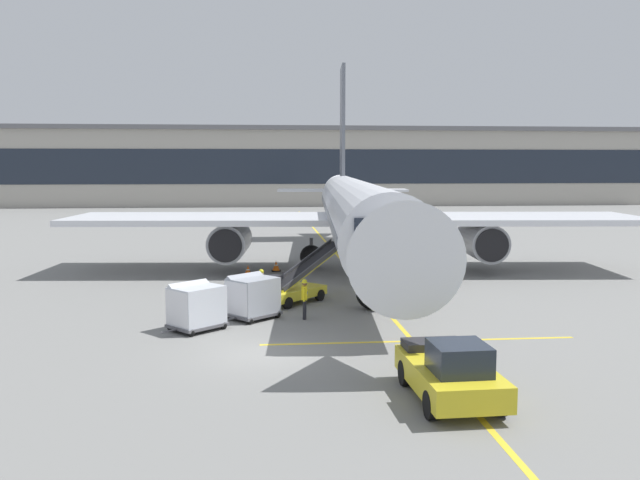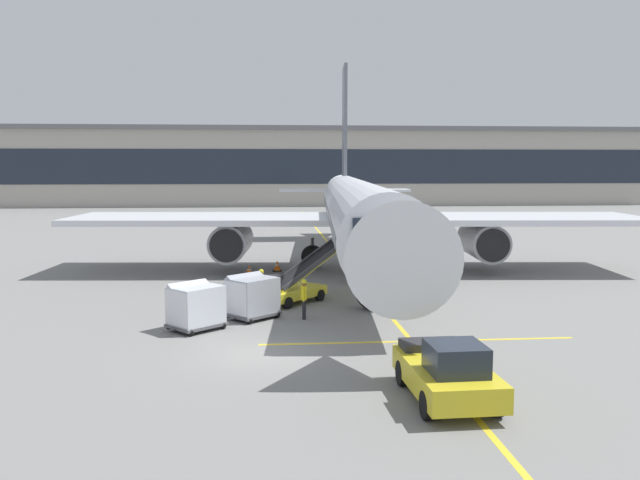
# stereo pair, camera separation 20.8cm
# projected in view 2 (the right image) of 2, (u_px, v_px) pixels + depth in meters

# --- Properties ---
(ground_plane) EXTENTS (600.00, 600.00, 0.00)m
(ground_plane) POSITION_uv_depth(u_px,v_px,m) (261.00, 354.00, 23.43)
(ground_plane) COLOR slate
(parked_airplane) EXTENTS (35.90, 45.55, 15.28)m
(parked_airplane) POSITION_uv_depth(u_px,v_px,m) (357.00, 211.00, 41.75)
(parked_airplane) COLOR silver
(parked_airplane) RESTS_ON ground
(belt_loader) EXTENTS (4.64, 4.77, 2.76)m
(belt_loader) POSITION_uv_depth(u_px,v_px,m) (296.00, 285.00, 32.28)
(belt_loader) COLOR gold
(belt_loader) RESTS_ON ground
(baggage_cart_lead) EXTENTS (2.56, 2.53, 1.91)m
(baggage_cart_lead) POSITION_uv_depth(u_px,v_px,m) (252.00, 296.00, 28.75)
(baggage_cart_lead) COLOR #515156
(baggage_cart_lead) RESTS_ON ground
(baggage_cart_second) EXTENTS (2.56, 2.53, 1.91)m
(baggage_cart_second) POSITION_uv_depth(u_px,v_px,m) (195.00, 305.00, 26.78)
(baggage_cart_second) COLOR #515156
(baggage_cart_second) RESTS_ON ground
(pushback_tug) EXTENTS (2.24, 4.47, 1.83)m
(pushback_tug) POSITION_uv_depth(u_px,v_px,m) (447.00, 372.00, 18.67)
(pushback_tug) COLOR gold
(pushback_tug) RESTS_ON ground
(ground_crew_by_loader) EXTENTS (0.47, 0.42, 1.74)m
(ground_crew_by_loader) POSITION_uv_depth(u_px,v_px,m) (261.00, 285.00, 31.36)
(ground_crew_by_loader) COLOR #333847
(ground_crew_by_loader) RESTS_ON ground
(ground_crew_by_carts) EXTENTS (0.45, 0.43, 1.74)m
(ground_crew_by_carts) POSITION_uv_depth(u_px,v_px,m) (250.00, 299.00, 27.93)
(ground_crew_by_carts) COLOR #514C42
(ground_crew_by_carts) RESTS_ON ground
(ground_crew_marshaller) EXTENTS (0.30, 0.57, 1.74)m
(ground_crew_marshaller) POSITION_uv_depth(u_px,v_px,m) (304.00, 296.00, 28.61)
(ground_crew_marshaller) COLOR black
(ground_crew_marshaller) RESTS_ON ground
(safety_cone_engine_keepout) EXTENTS (0.54, 0.54, 0.62)m
(safety_cone_engine_keepout) POSITION_uv_depth(u_px,v_px,m) (249.00, 271.00, 40.07)
(safety_cone_engine_keepout) COLOR black
(safety_cone_engine_keepout) RESTS_ON ground
(safety_cone_wingtip) EXTENTS (0.57, 0.57, 0.66)m
(safety_cone_wingtip) POSITION_uv_depth(u_px,v_px,m) (277.00, 266.00, 41.74)
(safety_cone_wingtip) COLOR black
(safety_cone_wingtip) RESTS_ON ground
(safety_cone_nose_mark) EXTENTS (0.60, 0.60, 0.68)m
(safety_cone_nose_mark) POSITION_uv_depth(u_px,v_px,m) (296.00, 279.00, 37.08)
(safety_cone_nose_mark) COLOR black
(safety_cone_nose_mark) RESTS_ON ground
(apron_guidance_line_lead_in) EXTENTS (0.20, 110.00, 0.01)m
(apron_guidance_line_lead_in) POSITION_uv_depth(u_px,v_px,m) (353.00, 272.00, 41.30)
(apron_guidance_line_lead_in) COLOR yellow
(apron_guidance_line_lead_in) RESTS_ON ground
(apron_guidance_line_stop_bar) EXTENTS (12.00, 0.20, 0.01)m
(apron_guidance_line_stop_bar) POSITION_uv_depth(u_px,v_px,m) (418.00, 341.00, 25.10)
(apron_guidance_line_stop_bar) COLOR yellow
(apron_guidance_line_stop_bar) RESTS_ON ground
(terminal_building) EXTENTS (144.07, 21.82, 12.87)m
(terminal_building) POSITION_uv_depth(u_px,v_px,m) (244.00, 167.00, 115.62)
(terminal_building) COLOR #A8A399
(terminal_building) RESTS_ON ground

